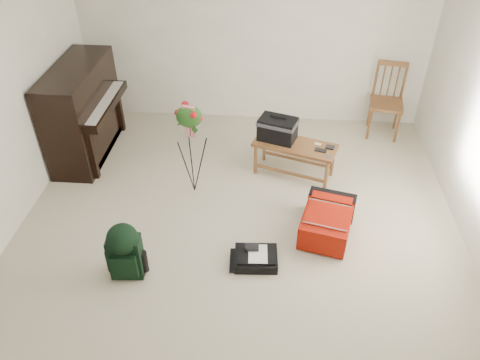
# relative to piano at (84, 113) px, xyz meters

# --- Properties ---
(floor) EXTENTS (5.00, 5.50, 0.01)m
(floor) POSITION_rel_piano_xyz_m (2.19, -1.60, -0.60)
(floor) COLOR #BDB298
(floor) RESTS_ON ground
(ceiling) EXTENTS (5.00, 5.50, 0.01)m
(ceiling) POSITION_rel_piano_xyz_m (2.19, -1.60, 1.90)
(ceiling) COLOR white
(ceiling) RESTS_ON wall_back
(wall_back) EXTENTS (5.00, 0.04, 2.50)m
(wall_back) POSITION_rel_piano_xyz_m (2.19, 1.15, 0.65)
(wall_back) COLOR white
(wall_back) RESTS_ON floor
(piano) EXTENTS (0.71, 1.50, 1.25)m
(piano) POSITION_rel_piano_xyz_m (0.00, 0.00, 0.00)
(piano) COLOR black
(piano) RESTS_ON floor
(bench) EXTENTS (1.12, 0.72, 0.80)m
(bench) POSITION_rel_piano_xyz_m (2.64, -0.31, -0.03)
(bench) COLOR brown
(bench) RESTS_ON floor
(dining_chair) EXTENTS (0.52, 0.52, 1.05)m
(dining_chair) POSITION_rel_piano_xyz_m (4.13, 0.84, -0.09)
(dining_chair) COLOR brown
(dining_chair) RESTS_ON floor
(red_suitcase) EXTENTS (0.68, 0.87, 0.33)m
(red_suitcase) POSITION_rel_piano_xyz_m (3.17, -1.36, -0.43)
(red_suitcase) COLOR #B31907
(red_suitcase) RESTS_ON floor
(black_duffel) EXTENTS (0.46, 0.38, 0.19)m
(black_duffel) POSITION_rel_piano_xyz_m (2.42, -1.92, -0.53)
(black_duffel) COLOR black
(black_duffel) RESTS_ON floor
(green_backpack) EXTENTS (0.34, 0.31, 0.64)m
(green_backpack) POSITION_rel_piano_xyz_m (1.13, -2.18, -0.25)
(green_backpack) COLOR black
(green_backpack) RESTS_ON floor
(flower_stand) EXTENTS (0.45, 0.45, 1.23)m
(flower_stand) POSITION_rel_piano_xyz_m (1.58, -0.77, -0.00)
(flower_stand) COLOR black
(flower_stand) RESTS_ON floor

